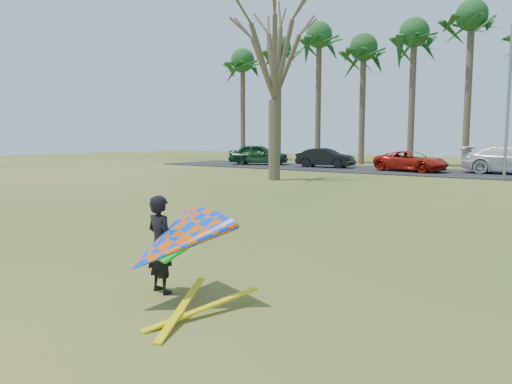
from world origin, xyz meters
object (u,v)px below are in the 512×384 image
Objects in this scene: streetlight at (512,94)px; car_2 at (411,161)px; bare_tree_left at (275,46)px; car_0 at (259,154)px; kite_flyer at (169,244)px; car_1 at (325,158)px.

car_2 is (-5.99, 2.62, -3.76)m from streetlight.
bare_tree_left is 2.09× the size of car_0.
kite_flyer is at bearing -168.79° from car_0.
bare_tree_left is at bearing 118.79° from kite_flyer.
bare_tree_left reaches higher than kite_flyer.
car_0 is (-8.04, 10.09, -6.06)m from bare_tree_left.
car_0 is at bearing 99.46° from car_2.
bare_tree_left is at bearing -173.60° from car_1.
car_0 is at bearing 83.68° from car_1.
bare_tree_left is 2.09× the size of car_2.
streetlight is 24.45m from kite_flyer.
bare_tree_left is 20.51m from kite_flyer.
car_1 is 1.73× the size of kite_flyer.
bare_tree_left is 14.25m from car_0.
streetlight reaches higher than car_1.
car_0 reaches higher than car_1.
streetlight is 1.93× the size of car_1.
streetlight is 1.72× the size of car_2.
streetlight reaches higher than car_2.
kite_flyer is (-0.73, -24.17, -3.62)m from streetlight.
car_0 is 5.88m from car_1.
car_0 is 1.00× the size of car_2.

